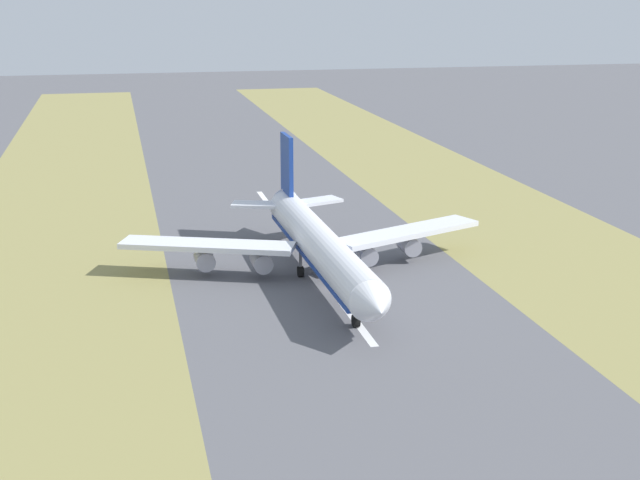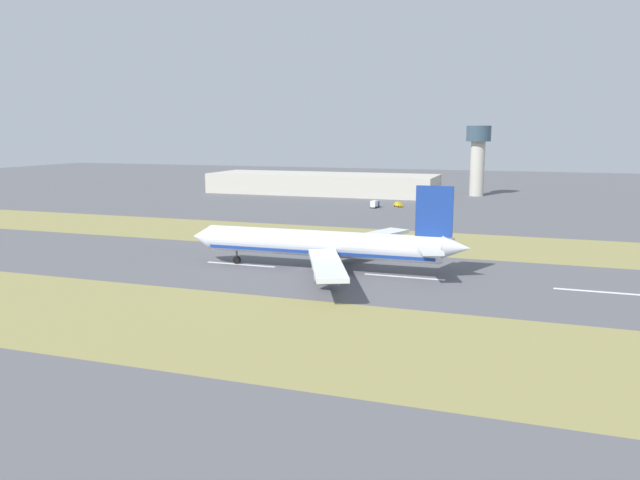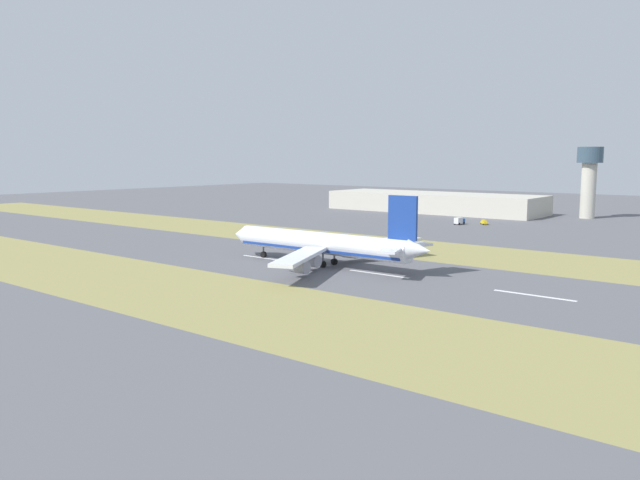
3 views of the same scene
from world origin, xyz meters
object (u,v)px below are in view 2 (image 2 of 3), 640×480
control_tower (478,153)px  apron_car (398,205)px  airplane_main_jet (328,245)px  service_truck (375,204)px  terminal_building (323,184)px

control_tower → apron_car: control_tower is taller
airplane_main_jet → service_truck: airplane_main_jet is taller
airplane_main_jet → control_tower: bearing=-5.0°
terminal_building → airplane_main_jet: bearing=-160.7°
control_tower → airplane_main_jet: bearing=175.0°
control_tower → service_truck: bearing=151.3°
airplane_main_jet → service_truck: bearing=9.1°
service_truck → terminal_building: bearing=38.3°
airplane_main_jet → terminal_building: airplane_main_jet is taller
service_truck → apron_car: size_ratio=1.39×
terminal_building → apron_car: (-45.29, -49.74, -4.09)m
control_tower → service_truck: size_ratio=5.65×
airplane_main_jet → terminal_building: size_ratio=0.57×
terminal_building → apron_car: 67.39m
airplane_main_jet → control_tower: (185.96, -16.42, 15.31)m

